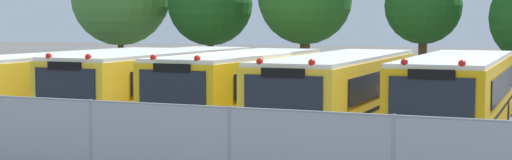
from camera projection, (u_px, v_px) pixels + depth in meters
name	position (u px, v px, depth m)	size (l,w,h in m)	color
ground_plane	(247.00, 128.00, 24.85)	(160.00, 160.00, 0.00)	#514F4C
school_bus_0	(79.00, 81.00, 27.53)	(2.85, 11.24, 2.51)	yellow
school_bus_1	(158.00, 83.00, 26.01)	(2.54, 10.56, 2.61)	yellow
school_bus_2	(241.00, 87.00, 24.61)	(2.54, 9.38, 2.61)	yellow
school_bus_3	(341.00, 91.00, 23.27)	(2.63, 10.52, 2.60)	yellow
school_bus_4	(458.00, 94.00, 22.07)	(2.58, 9.79, 2.63)	#EAA80C
tree_1	(211.00, 1.00, 37.69)	(4.26, 4.26, 6.54)	#4C3823
tree_3	(423.00, 6.00, 33.49)	(3.43, 3.43, 5.91)	#4C3823
chainlink_fence	(91.00, 140.00, 16.29)	(19.79, 0.07, 1.84)	#9EA0A3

